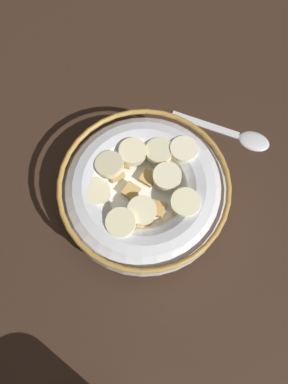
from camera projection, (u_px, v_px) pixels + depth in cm
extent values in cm
cube|color=#332116|center=(144.00, 203.00, 46.28)|extent=(123.14, 123.14, 2.00)
cylinder|color=silver|center=(144.00, 199.00, 45.05)|extent=(10.68, 10.68, 0.60)
torus|color=silver|center=(144.00, 193.00, 42.68)|extent=(19.42, 19.42, 5.64)
torus|color=#B28438|center=(144.00, 185.00, 40.31)|extent=(19.43, 19.43, 0.60)
cylinder|color=white|center=(144.00, 191.00, 42.03)|extent=(16.04, 16.04, 0.40)
cube|color=tan|center=(99.00, 162.00, 42.59)|extent=(2.32, 2.30, 0.89)
cube|color=tan|center=(184.00, 157.00, 42.61)|extent=(2.44, 2.44, 1.00)
cube|color=tan|center=(169.00, 142.00, 43.56)|extent=(2.12, 2.11, 0.77)
cube|color=tan|center=(157.00, 209.00, 40.49)|extent=(2.31, 2.35, 1.00)
cube|color=#AD7F42|center=(198.00, 190.00, 41.22)|extent=(2.03, 2.09, 0.97)
cube|color=tan|center=(131.00, 191.00, 41.19)|extent=(2.04, 2.10, 0.94)
cube|color=tan|center=(116.00, 174.00, 42.03)|extent=(2.12, 2.05, 0.99)
cube|color=tan|center=(163.00, 164.00, 42.41)|extent=(2.27, 2.23, 0.98)
cube|color=tan|center=(138.00, 232.00, 39.72)|extent=(2.10, 2.14, 0.86)
cube|color=tan|center=(178.00, 226.00, 39.86)|extent=(2.34, 2.35, 0.79)
cube|color=tan|center=(148.00, 178.00, 41.90)|extent=(2.09, 2.15, 0.97)
cube|color=#AD7F42|center=(142.00, 133.00, 43.66)|extent=(2.38, 2.38, 0.79)
cube|color=#B78947|center=(189.00, 202.00, 40.90)|extent=(2.33, 2.35, 0.85)
cube|color=tan|center=(124.00, 161.00, 42.58)|extent=(2.38, 2.36, 0.94)
cube|color=tan|center=(142.00, 218.00, 40.21)|extent=(2.21, 2.20, 0.82)
cylinder|color=beige|center=(133.00, 152.00, 41.70)|extent=(4.43, 4.45, 1.14)
cylinder|color=beige|center=(185.00, 202.00, 39.47)|extent=(4.19, 4.16, 1.18)
cylinder|color=#F4EABC|center=(167.00, 176.00, 40.68)|extent=(3.78, 3.74, 1.12)
cylinder|color=beige|center=(121.00, 223.00, 38.71)|extent=(4.56, 4.50, 1.32)
cylinder|color=beige|center=(142.00, 210.00, 39.49)|extent=(4.43, 4.40, 1.15)
cylinder|color=beige|center=(96.00, 192.00, 40.41)|extent=(3.29, 3.26, 1.33)
cylinder|color=#F9EFC6|center=(184.00, 150.00, 41.67)|extent=(4.04, 4.04, 1.07)
cylinder|color=beige|center=(109.00, 165.00, 41.06)|extent=(4.25, 4.31, 1.50)
cylinder|color=beige|center=(159.00, 151.00, 41.87)|extent=(4.00, 4.04, 1.18)
ellipsoid|color=silver|center=(255.00, 140.00, 47.70)|extent=(4.35, 4.97, 0.80)
cube|color=silver|center=(205.00, 124.00, 48.72)|extent=(4.99, 8.90, 0.36)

